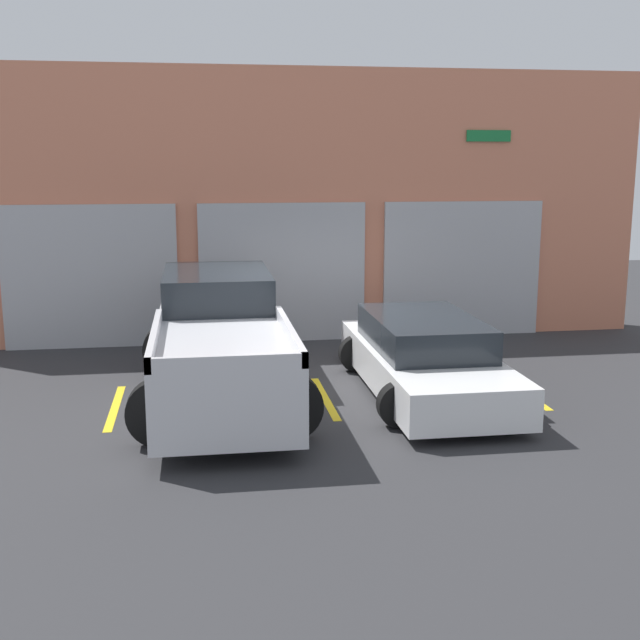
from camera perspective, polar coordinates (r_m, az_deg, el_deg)
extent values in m
plane|color=#2D2D30|center=(13.06, -0.34, -4.30)|extent=(28.00, 28.00, 0.00)
cube|color=#D17A5B|center=(15.87, -2.11, 8.09)|extent=(14.12, 0.60, 5.25)
cube|color=#ADADB2|center=(15.68, -16.00, 2.96)|extent=(3.23, 0.08, 2.71)
cube|color=#ADADB2|center=(15.63, -2.66, 3.36)|extent=(3.23, 0.08, 2.71)
cube|color=#ADADB2|center=(16.42, 10.08, 3.58)|extent=(3.23, 0.08, 2.71)
cube|color=#197238|center=(16.44, 11.91, 12.69)|extent=(0.90, 0.03, 0.22)
cube|color=silver|center=(11.77, -7.06, -2.51)|extent=(1.82, 5.50, 0.96)
cube|color=#1E2328|center=(13.10, -7.35, 2.28)|extent=(1.68, 2.47, 0.56)
cube|color=silver|center=(10.45, -11.71, -1.22)|extent=(0.08, 3.02, 0.18)
cube|color=silver|center=(10.50, -2.16, -0.93)|extent=(0.08, 3.02, 0.18)
cube|color=silver|center=(9.00, -6.60, -3.07)|extent=(1.82, 0.08, 0.18)
cylinder|color=black|center=(13.50, -10.67, -2.07)|extent=(0.87, 0.22, 0.87)
cylinder|color=black|center=(13.53, -3.86, -1.86)|extent=(0.87, 0.22, 0.87)
cylinder|color=black|center=(10.21, -11.25, -6.46)|extent=(0.87, 0.22, 0.87)
cylinder|color=black|center=(10.26, -2.21, -6.17)|extent=(0.87, 0.22, 0.87)
cube|color=white|center=(12.31, 7.47, -3.34)|extent=(1.73, 4.69, 0.56)
cube|color=#1E2328|center=(12.30, 7.38, -0.86)|extent=(1.52, 2.58, 0.48)
cylinder|color=black|center=(13.53, 2.67, -2.41)|extent=(0.62, 0.22, 0.62)
cylinder|color=black|center=(13.90, 8.80, -2.16)|extent=(0.62, 0.22, 0.62)
cylinder|color=black|center=(10.80, 5.72, -6.02)|extent=(0.62, 0.22, 0.62)
cylinder|color=black|center=(11.26, 13.23, -5.54)|extent=(0.62, 0.22, 0.62)
cube|color=gold|center=(12.02, -14.37, -6.03)|extent=(0.12, 2.20, 0.01)
cube|color=gold|center=(12.09, 0.36, -5.56)|extent=(0.12, 2.20, 0.01)
cube|color=gold|center=(12.92, 14.01, -4.79)|extent=(0.12, 2.20, 0.01)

